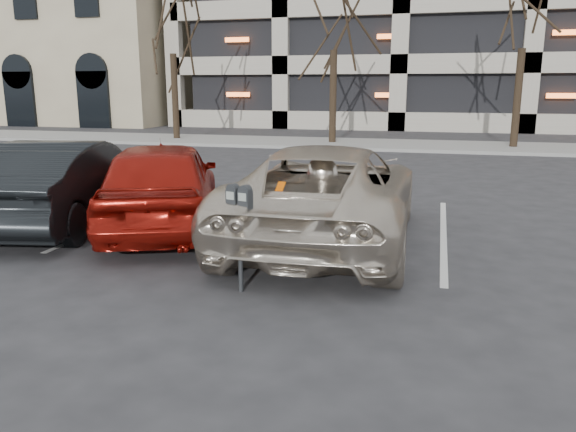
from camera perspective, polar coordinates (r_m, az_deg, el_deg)
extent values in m
plane|color=#28282B|center=(7.39, 4.62, -5.60)|extent=(140.00, 140.00, 0.00)
cube|color=gray|center=(23.05, 11.92, 7.05)|extent=(80.00, 4.00, 0.12)
cube|color=silver|center=(12.56, -26.35, 0.88)|extent=(0.10, 5.20, 0.00)
cube|color=silver|center=(10.94, -15.22, 0.16)|extent=(0.10, 5.20, 0.00)
cube|color=silver|center=(9.85, -0.97, -0.77)|extent=(0.10, 5.20, 0.00)
cube|color=silver|center=(9.50, 15.51, -1.79)|extent=(0.10, 5.20, 0.00)
cube|color=gray|center=(47.35, -24.58, 18.16)|extent=(26.00, 16.00, 15.00)
cylinder|color=black|center=(25.51, -11.40, 11.69)|extent=(0.28, 0.28, 3.73)
cylinder|color=black|center=(23.29, 4.59, 11.84)|extent=(0.28, 0.28, 3.76)
cylinder|color=black|center=(23.07, 22.27, 10.86)|extent=(0.28, 0.28, 3.72)
cylinder|color=black|center=(6.56, -4.86, -3.93)|extent=(0.06, 0.06, 0.90)
cube|color=black|center=(6.43, -4.94, 0.08)|extent=(0.32, 0.18, 0.06)
cube|color=silver|center=(6.40, -5.23, -0.19)|extent=(0.21, 0.07, 0.05)
cube|color=gray|center=(6.39, -5.93, 2.07)|extent=(0.10, 0.04, 0.09)
cube|color=gray|center=(6.29, -4.70, 1.92)|extent=(0.10, 0.04, 0.09)
imported|color=beige|center=(8.65, 4.01, 2.32)|extent=(2.66, 5.49, 1.51)
cube|color=#F25D05|center=(7.70, 0.16, 6.72)|extent=(0.10, 0.20, 0.01)
imported|color=maroon|center=(9.64, -12.71, 3.21)|extent=(3.37, 4.83, 1.53)
imported|color=black|center=(10.40, -21.50, 3.16)|extent=(2.40, 4.69, 1.47)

